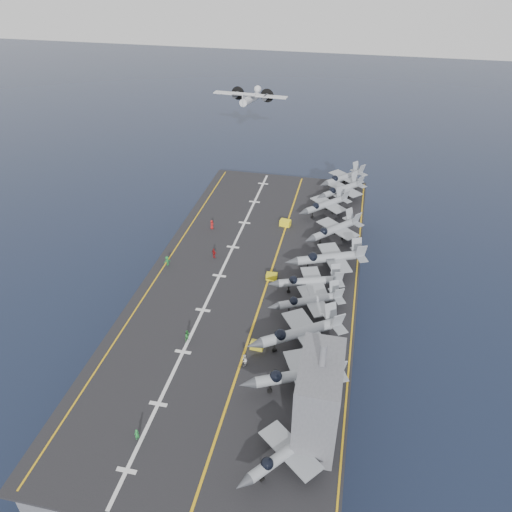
% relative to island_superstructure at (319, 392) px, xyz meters
% --- Properties ---
extents(ground, '(500.00, 500.00, 0.00)m').
position_rel_island_superstructure_xyz_m(ground, '(-15.00, 30.00, -17.90)').
color(ground, '#142135').
rests_on(ground, ground).
extents(hull, '(36.00, 90.00, 10.00)m').
position_rel_island_superstructure_xyz_m(hull, '(-15.00, 30.00, -12.90)').
color(hull, '#56595E').
rests_on(hull, ground).
extents(flight_deck, '(38.00, 92.00, 0.40)m').
position_rel_island_superstructure_xyz_m(flight_deck, '(-15.00, 30.00, -7.70)').
color(flight_deck, black).
rests_on(flight_deck, hull).
extents(foul_line, '(0.35, 90.00, 0.02)m').
position_rel_island_superstructure_xyz_m(foul_line, '(-12.00, 30.00, -7.48)').
color(foul_line, gold).
rests_on(foul_line, flight_deck).
extents(landing_centerline, '(0.50, 90.00, 0.02)m').
position_rel_island_superstructure_xyz_m(landing_centerline, '(-21.00, 30.00, -7.48)').
color(landing_centerline, silver).
rests_on(landing_centerline, flight_deck).
extents(deck_edge_port, '(0.25, 90.00, 0.02)m').
position_rel_island_superstructure_xyz_m(deck_edge_port, '(-32.00, 30.00, -7.48)').
color(deck_edge_port, gold).
rests_on(deck_edge_port, flight_deck).
extents(deck_edge_stbd, '(0.25, 90.00, 0.02)m').
position_rel_island_superstructure_xyz_m(deck_edge_stbd, '(3.50, 30.00, -7.48)').
color(deck_edge_stbd, gold).
rests_on(deck_edge_stbd, flight_deck).
extents(island_superstructure, '(5.00, 10.00, 15.00)m').
position_rel_island_superstructure_xyz_m(island_superstructure, '(0.00, 0.00, 0.00)').
color(island_superstructure, '#56595E').
rests_on(island_superstructure, flight_deck).
extents(fighter_jet_0, '(14.62, 15.19, 4.41)m').
position_rel_island_superstructure_xyz_m(fighter_jet_0, '(-2.95, -5.13, -5.29)').
color(fighter_jet_0, gray).
rests_on(fighter_jet_0, flight_deck).
extents(fighter_jet_1, '(17.33, 15.00, 5.06)m').
position_rel_island_superstructure_xyz_m(fighter_jet_1, '(-3.15, 6.88, -4.97)').
color(fighter_jet_1, '#A1AAB3').
rests_on(fighter_jet_1, flight_deck).
extents(fighter_jet_2, '(18.42, 16.98, 5.32)m').
position_rel_island_superstructure_xyz_m(fighter_jet_2, '(-4.06, 15.35, -4.84)').
color(fighter_jet_2, '#9CA5AC').
rests_on(fighter_jet_2, flight_deck).
extents(fighter_jet_3, '(15.21, 13.39, 4.42)m').
position_rel_island_superstructure_xyz_m(fighter_jet_3, '(-3.76, 23.70, -5.29)').
color(fighter_jet_3, gray).
rests_on(fighter_jet_3, flight_deck).
extents(fighter_jet_4, '(15.19, 12.47, 4.54)m').
position_rel_island_superstructure_xyz_m(fighter_jet_4, '(-4.41, 28.94, -5.23)').
color(fighter_jet_4, '#9EA8AF').
rests_on(fighter_jet_4, flight_deck).
extents(fighter_jet_5, '(17.73, 15.08, 5.21)m').
position_rel_island_superstructure_xyz_m(fighter_jet_5, '(-1.63, 36.58, -4.89)').
color(fighter_jet_5, '#979DA5').
rests_on(fighter_jet_5, flight_deck).
extents(fighter_jet_6, '(16.21, 16.61, 4.84)m').
position_rel_island_superstructure_xyz_m(fighter_jet_6, '(-1.63, 47.44, -5.08)').
color(fighter_jet_6, '#939AA3').
rests_on(fighter_jet_6, flight_deck).
extents(fighter_jet_7, '(15.68, 15.88, 4.65)m').
position_rel_island_superstructure_xyz_m(fighter_jet_7, '(-4.47, 57.95, -5.17)').
color(fighter_jet_7, gray).
rests_on(fighter_jet_7, flight_deck).
extents(fighter_jet_8, '(15.87, 16.17, 4.73)m').
position_rel_island_superstructure_xyz_m(fighter_jet_8, '(-1.55, 66.28, -5.14)').
color(fighter_jet_8, '#8C949A').
rests_on(fighter_jet_8, flight_deck).
extents(tow_cart_a, '(2.01, 1.38, 1.16)m').
position_rel_island_superstructure_xyz_m(tow_cart_a, '(-10.34, 13.16, -6.92)').
color(tow_cart_a, gold).
rests_on(tow_cart_a, flight_deck).
extents(tow_cart_b, '(1.99, 1.32, 1.17)m').
position_rel_island_superstructure_xyz_m(tow_cart_b, '(-11.48, 31.05, -6.91)').
color(tow_cart_b, gold).
rests_on(tow_cart_b, flight_deck).
extents(tow_cart_c, '(2.40, 1.75, 1.33)m').
position_rel_island_superstructure_xyz_m(tow_cart_c, '(-12.24, 50.67, -6.84)').
color(tow_cart_c, yellow).
rests_on(tow_cart_c, flight_deck).
extents(crew_2, '(1.20, 1.39, 1.95)m').
position_rel_island_superstructure_xyz_m(crew_2, '(-21.07, 12.59, -6.53)').
color(crew_2, '#2A8434').
rests_on(crew_2, flight_deck).
extents(crew_3, '(1.34, 1.33, 1.88)m').
position_rel_island_superstructure_xyz_m(crew_3, '(-31.46, 31.30, -6.56)').
color(crew_3, '#1B802F').
rests_on(crew_3, flight_deck).
extents(crew_4, '(1.45, 1.28, 2.03)m').
position_rel_island_superstructure_xyz_m(crew_4, '(-23.58, 35.55, -6.49)').
color(crew_4, maroon).
rests_on(crew_4, flight_deck).
extents(crew_5, '(1.04, 1.33, 1.97)m').
position_rel_island_superstructure_xyz_m(crew_5, '(-27.14, 46.17, -6.52)').
color(crew_5, '#B21919').
rests_on(crew_5, flight_deck).
extents(crew_6, '(1.10, 1.23, 1.71)m').
position_rel_island_superstructure_xyz_m(crew_6, '(-21.49, -5.64, -6.64)').
color(crew_6, '#218C38').
rests_on(crew_6, flight_deck).
extents(crew_7, '(0.96, 1.30, 1.99)m').
position_rel_island_superstructure_xyz_m(crew_7, '(-11.38, 9.36, -6.51)').
color(crew_7, silver).
rests_on(crew_7, flight_deck).
extents(transport_plane, '(21.50, 15.40, 4.87)m').
position_rel_island_superstructure_xyz_m(transport_plane, '(-29.52, 93.38, 6.24)').
color(transport_plane, silver).
extents(fighter_jet_9, '(15.87, 16.17, 4.73)m').
position_rel_island_superstructure_xyz_m(fighter_jet_9, '(-1.55, 73.00, -5.14)').
color(fighter_jet_9, '#8C949A').
rests_on(fighter_jet_9, flight_deck).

